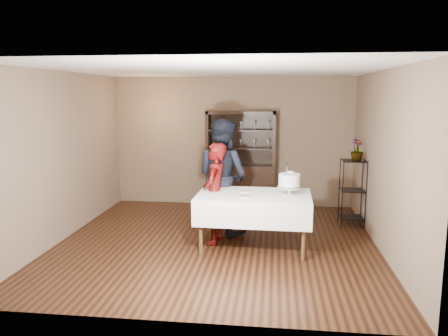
# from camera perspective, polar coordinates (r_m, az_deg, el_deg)

# --- Properties ---
(floor) EXTENTS (5.00, 5.00, 0.00)m
(floor) POSITION_cam_1_polar(r_m,az_deg,el_deg) (7.07, -0.94, -9.67)
(floor) COLOR black
(floor) RESTS_ON ground
(ceiling) EXTENTS (5.00, 5.00, 0.00)m
(ceiling) POSITION_cam_1_polar(r_m,az_deg,el_deg) (6.69, -1.01, 12.73)
(ceiling) COLOR white
(ceiling) RESTS_ON back_wall
(back_wall) EXTENTS (5.00, 0.02, 2.70)m
(back_wall) POSITION_cam_1_polar(r_m,az_deg,el_deg) (9.21, 1.12, 3.46)
(back_wall) COLOR brown
(back_wall) RESTS_ON floor
(wall_left) EXTENTS (0.02, 5.00, 2.70)m
(wall_left) POSITION_cam_1_polar(r_m,az_deg,el_deg) (7.50, -20.25, 1.47)
(wall_left) COLOR brown
(wall_left) RESTS_ON floor
(wall_right) EXTENTS (0.02, 5.00, 2.70)m
(wall_right) POSITION_cam_1_polar(r_m,az_deg,el_deg) (6.88, 20.14, 0.78)
(wall_right) COLOR brown
(wall_right) RESTS_ON floor
(china_hutch) EXTENTS (1.40, 0.48, 2.00)m
(china_hutch) POSITION_cam_1_polar(r_m,az_deg,el_deg) (9.05, 2.21, -1.04)
(china_hutch) COLOR black
(china_hutch) RESTS_ON floor
(plant_etagere) EXTENTS (0.42, 0.42, 1.20)m
(plant_etagere) POSITION_cam_1_polar(r_m,az_deg,el_deg) (8.11, 16.42, -2.77)
(plant_etagere) COLOR black
(plant_etagere) RESTS_ON floor
(cake_table) EXTENTS (1.72, 1.08, 0.85)m
(cake_table) POSITION_cam_1_polar(r_m,az_deg,el_deg) (6.64, 3.90, -5.09)
(cake_table) COLOR silver
(cake_table) RESTS_ON floor
(woman) EXTENTS (0.44, 0.62, 1.60)m
(woman) POSITION_cam_1_polar(r_m,az_deg,el_deg) (6.86, -1.21, -3.35)
(woman) COLOR #370507
(woman) RESTS_ON floor
(man) EXTENTS (1.19, 1.13, 1.94)m
(man) POSITION_cam_1_polar(r_m,az_deg,el_deg) (7.36, -0.23, -1.09)
(man) COLOR black
(man) RESTS_ON floor
(cake) EXTENTS (0.35, 0.35, 0.49)m
(cake) POSITION_cam_1_polar(r_m,az_deg,el_deg) (6.60, 8.53, -1.76)
(cake) COLOR silver
(cake) RESTS_ON cake_table
(plate_near) EXTENTS (0.26, 0.26, 0.01)m
(plate_near) POSITION_cam_1_polar(r_m,az_deg,el_deg) (6.40, 2.75, -3.74)
(plate_near) COLOR silver
(plate_near) RESTS_ON cake_table
(plate_far) EXTENTS (0.21, 0.21, 0.01)m
(plate_far) POSITION_cam_1_polar(r_m,az_deg,el_deg) (6.73, 2.81, -3.07)
(plate_far) COLOR silver
(plate_far) RESTS_ON cake_table
(potted_plant) EXTENTS (0.30, 0.30, 0.38)m
(potted_plant) POSITION_cam_1_polar(r_m,az_deg,el_deg) (7.97, 16.98, 2.28)
(potted_plant) COLOR #4C7437
(potted_plant) RESTS_ON plant_etagere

